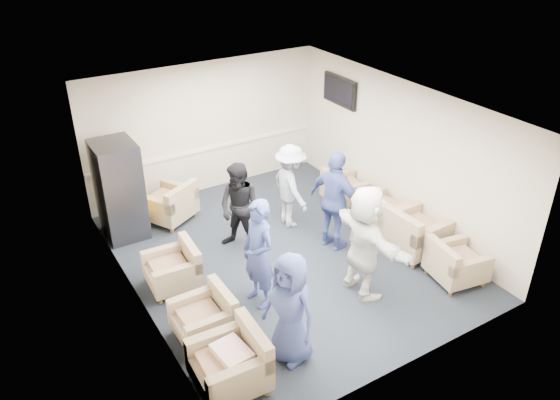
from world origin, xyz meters
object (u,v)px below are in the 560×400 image
armchair_left_near (233,364)px  person_front_right (365,242)px  armchair_right_midfar (381,214)px  person_back_right (290,186)px  armchair_right_midnear (412,234)px  person_back_left (240,208)px  armchair_right_near (454,264)px  person_mid_right (335,201)px  person_front_left (290,309)px  armchair_corner (171,205)px  armchair_right_far (343,191)px  armchair_left_mid (207,319)px  person_mid_left (258,254)px  vending_machine (120,190)px  armchair_left_far (175,270)px

armchair_left_near → person_front_right: person_front_right is taller
armchair_right_midfar → person_back_right: 1.75m
armchair_right_midnear → person_back_left: 2.99m
armchair_left_near → person_back_right: bearing=140.3°
armchair_left_near → armchair_right_near: armchair_left_near is taller
armchair_left_near → armchair_right_midfar: size_ratio=0.94×
armchair_right_midfar → person_mid_right: size_ratio=0.53×
person_back_left → armchair_right_midnear: bearing=24.2°
armchair_right_midnear → person_front_left: bearing=105.9°
armchair_corner → person_back_right: 2.31m
armchair_corner → person_mid_right: 3.19m
armchair_right_far → person_front_left: (-3.15, -3.02, 0.51)m
armchair_left_near → person_mid_right: person_mid_right is taller
armchair_left_mid → person_front_right: bearing=82.6°
armchair_corner → person_front_left: person_front_left is taller
armchair_left_mid → armchair_right_far: armchair_left_mid is taller
armchair_left_near → person_front_right: (2.57, 0.66, 0.58)m
person_front_left → armchair_right_far: bearing=115.5°
armchair_left_mid → armchair_right_midfar: (3.94, 0.93, 0.02)m
person_back_left → person_mid_right: bearing=28.6°
person_mid_left → vending_machine: bearing=-165.6°
armchair_right_far → person_mid_left: person_mid_left is taller
armchair_left_mid → armchair_right_near: size_ratio=0.85×
armchair_right_far → person_back_right: size_ratio=0.53×
person_mid_right → person_back_left: bearing=46.0°
person_front_right → armchair_left_mid: bearing=85.2°
armchair_left_mid → vending_machine: bearing=-177.2°
armchair_left_near → armchair_right_midnear: bearing=107.7°
armchair_left_mid → person_front_right: size_ratio=0.42×
person_mid_left → armchair_left_mid: bearing=-80.7°
armchair_left_near → person_mid_left: 1.74m
person_mid_right → armchair_right_near: bearing=-164.7°
person_mid_left → person_mid_right: (1.87, 0.65, 0.03)m
person_front_left → armchair_right_midfar: bearing=102.2°
person_front_right → person_back_left: bearing=29.6°
armchair_left_mid → person_mid_left: size_ratio=0.44×
armchair_left_mid → armchair_right_midnear: size_ratio=0.81×
armchair_right_near → armchair_right_far: bearing=9.1°
person_front_left → armchair_left_mid: bearing=-158.5°
armchair_left_mid → person_front_left: 1.31m
armchair_right_far → person_mid_right: person_mid_right is taller
armchair_right_midnear → armchair_right_far: armchair_right_midnear is taller
person_mid_right → armchair_corner: bearing=27.4°
armchair_right_midnear → person_mid_left: 2.96m
person_back_right → person_front_right: 2.30m
armchair_right_midnear → person_mid_right: bearing=48.9°
armchair_right_midfar → armchair_left_mid: bearing=93.5°
armchair_right_near → armchair_left_mid: bearing=86.9°
armchair_left_far → person_back_left: person_back_left is taller
armchair_right_near → armchair_right_midfar: armchair_right_midfar is taller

